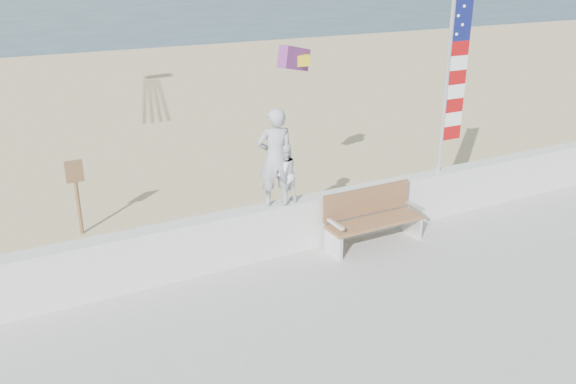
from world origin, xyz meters
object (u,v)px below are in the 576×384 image
object	(u,v)px
bench	(372,217)
flag	(453,73)
adult	(275,157)
child	(284,174)

from	to	relation	value
bench	flag	xyz separation A→B (m)	(1.99, 0.45, 2.30)
bench	adult	bearing A→B (deg)	164.82
flag	bench	bearing A→B (deg)	-167.17
adult	flag	size ratio (longest dim) A/B	0.47
bench	flag	distance (m)	3.08
adult	child	distance (m)	0.34
adult	bench	xyz separation A→B (m)	(1.68, -0.45, -1.22)
adult	flag	xyz separation A→B (m)	(3.67, -0.00, 1.08)
child	flag	size ratio (longest dim) A/B	0.30
child	flag	world-z (taller)	flag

